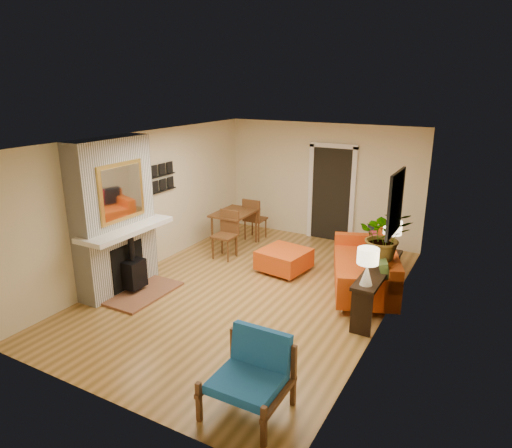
# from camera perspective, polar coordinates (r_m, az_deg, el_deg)

# --- Properties ---
(room_shell) EXTENTS (6.50, 6.50, 6.50)m
(room_shell) POSITION_cam_1_polar(r_m,az_deg,el_deg) (9.59, 10.27, 3.81)
(room_shell) COLOR #B78646
(room_shell) RESTS_ON ground
(fireplace) EXTENTS (1.09, 1.68, 2.60)m
(fireplace) POSITION_cam_1_polar(r_m,az_deg,el_deg) (7.93, -17.10, 0.44)
(fireplace) COLOR white
(fireplace) RESTS_ON ground
(sofa) EXTENTS (1.68, 2.43, 0.88)m
(sofa) POSITION_cam_1_polar(r_m,az_deg,el_deg) (8.13, 13.91, -5.26)
(sofa) COLOR silver
(sofa) RESTS_ON ground
(ottoman) EXTENTS (0.95, 0.95, 0.42)m
(ottoman) POSITION_cam_1_polar(r_m,az_deg,el_deg) (8.65, 3.52, -4.38)
(ottoman) COLOR silver
(ottoman) RESTS_ON ground
(blue_chair) EXTENTS (0.83, 0.82, 0.86)m
(blue_chair) POSITION_cam_1_polar(r_m,az_deg,el_deg) (5.18, -0.46, -17.78)
(blue_chair) COLOR brown
(blue_chair) RESTS_ON ground
(dining_table) EXTENTS (0.77, 1.79, 0.96)m
(dining_table) POSITION_cam_1_polar(r_m,az_deg,el_deg) (9.76, -2.31, 0.60)
(dining_table) COLOR brown
(dining_table) RESTS_ON ground
(console_table) EXTENTS (0.34, 1.85, 0.72)m
(console_table) POSITION_cam_1_polar(r_m,az_deg,el_deg) (7.33, 15.03, -6.30)
(console_table) COLOR black
(console_table) RESTS_ON ground
(lamp_near) EXTENTS (0.30, 0.30, 0.54)m
(lamp_near) POSITION_cam_1_polar(r_m,az_deg,el_deg) (6.50, 13.77, -4.67)
(lamp_near) COLOR white
(lamp_near) RESTS_ON console_table
(lamp_far) EXTENTS (0.30, 0.30, 0.54)m
(lamp_far) POSITION_cam_1_polar(r_m,az_deg,el_deg) (7.85, 16.66, -1.06)
(lamp_far) COLOR white
(lamp_far) RESTS_ON console_table
(houseplant) EXTENTS (0.98, 0.92, 0.87)m
(houseplant) POSITION_cam_1_polar(r_m,az_deg,el_deg) (7.34, 15.75, -1.45)
(houseplant) COLOR #1E5919
(houseplant) RESTS_ON console_table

